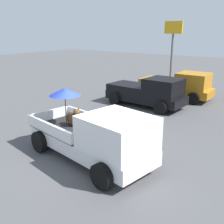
{
  "coord_description": "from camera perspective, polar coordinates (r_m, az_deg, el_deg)",
  "views": [
    {
      "loc": [
        5.83,
        -6.62,
        4.46
      ],
      "look_at": [
        -0.57,
        2.17,
        1.1
      ],
      "focal_mm": 42.95,
      "sensor_mm": 36.0,
      "label": 1
    }
  ],
  "objects": [
    {
      "name": "ground_plane",
      "position": [
        9.89,
        -4.79,
        -9.71
      ],
      "size": [
        80.0,
        80.0,
        0.0
      ],
      "primitive_type": "plane",
      "color": "#4C4C4F"
    },
    {
      "name": "pickup_truck_red",
      "position": [
        18.48,
        13.93,
        5.48
      ],
      "size": [
        4.83,
        2.22,
        1.8
      ],
      "rotation": [
        0.0,
        0.0,
        0.02
      ],
      "color": "black",
      "rests_on": "ground"
    },
    {
      "name": "pickup_truck_main",
      "position": [
        9.19,
        -3.2,
        -5.19
      ],
      "size": [
        5.29,
        2.91,
        2.37
      ],
      "rotation": [
        0.0,
        0.0,
        -0.16
      ],
      "color": "black",
      "rests_on": "ground"
    },
    {
      "name": "pickup_truck_far",
      "position": [
        16.18,
        7.74,
        4.21
      ],
      "size": [
        4.89,
        2.37,
        1.8
      ],
      "rotation": [
        0.0,
        0.0,
        -0.05
      ],
      "color": "black",
      "rests_on": "ground"
    },
    {
      "name": "motel_sign",
      "position": [
        21.33,
        12.78,
        14.35
      ],
      "size": [
        1.4,
        0.16,
        5.06
      ],
      "color": "#59595B",
      "rests_on": "ground"
    }
  ]
}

